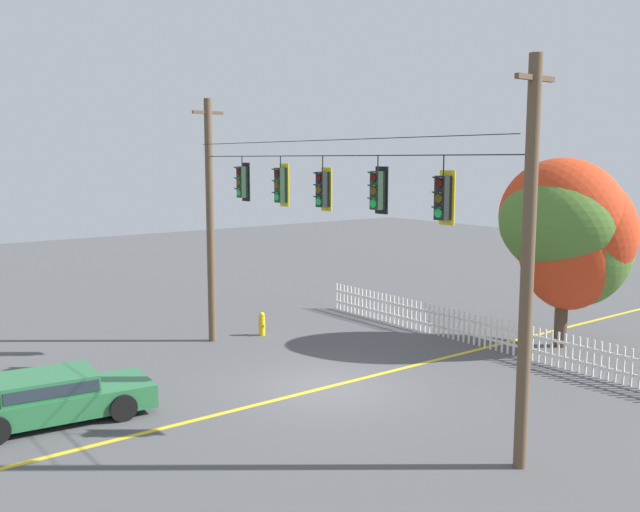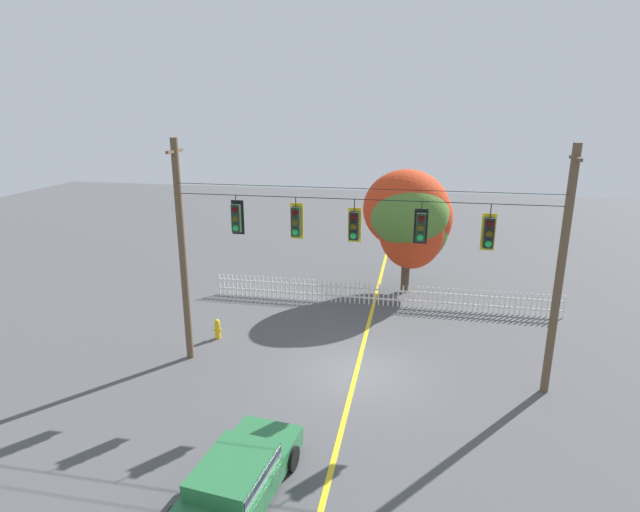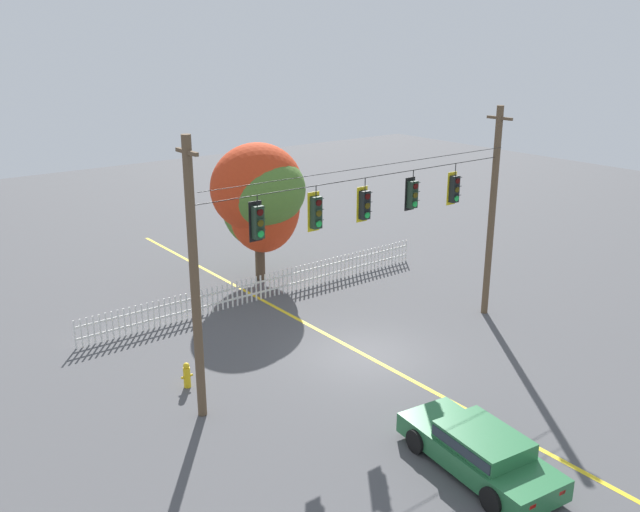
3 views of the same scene
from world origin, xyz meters
The scene contains 13 objects.
ground centered at (0.00, 0.00, 0.00)m, with size 80.00×80.00×0.00m, color #4C4C4F.
lane_centerline_stripe centered at (0.00, 0.00, 0.00)m, with size 0.16×36.00×0.01m, color gold.
signal_support_span centered at (0.00, 0.00, 4.12)m, with size 12.75×1.10×8.05m.
traffic_signal_southbound_primary centered at (-4.18, 0.01, 5.41)m, with size 0.43×0.38×1.37m.
traffic_signal_northbound_secondary centered at (-2.11, 0.01, 5.38)m, with size 0.43×0.38×1.42m.
traffic_signal_northbound_primary centered at (-0.17, 0.01, 5.32)m, with size 0.43×0.38×1.44m.
traffic_signal_westbound_side centered at (1.95, 0.01, 5.37)m, with size 0.43×0.38×1.39m.
traffic_signal_eastbound_side centered at (4.03, 0.01, 5.28)m, with size 0.43×0.38×1.50m.
white_picket_fence centered at (0.34, 6.58, 0.53)m, with size 16.08×0.06×1.06m.
autumn_maple_near_fence centered at (1.53, 8.69, 3.81)m, with size 4.01×4.09×5.94m.
autumn_maple_mid centered at (1.47, 8.75, 3.83)m, with size 4.34×3.72×6.15m.
parked_car centered at (-2.02, -6.60, 0.60)m, with size 2.30×4.62×1.15m.
fire_hydrant centered at (-5.84, 1.73, 0.41)m, with size 0.38×0.22×0.83m.
Camera 2 is at (1.88, -16.27, 9.11)m, focal length 29.05 mm.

